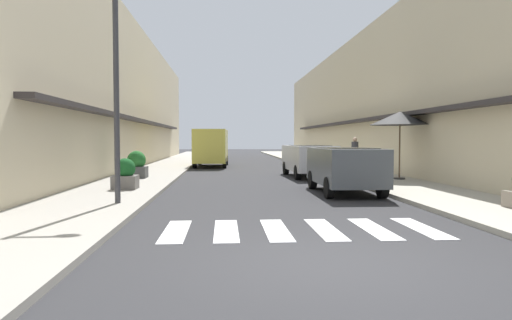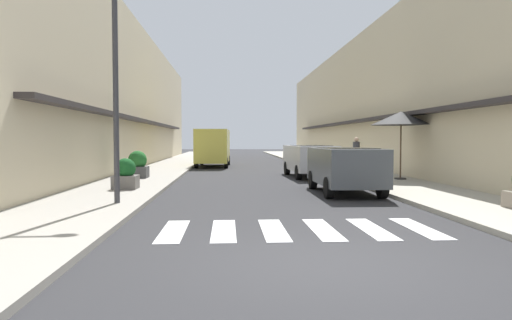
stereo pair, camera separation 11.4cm
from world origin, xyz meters
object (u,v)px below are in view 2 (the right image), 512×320
(delivery_van, at_px, (213,145))
(planter_far, at_px, (138,165))
(street_lamp, at_px, (123,64))
(cafe_umbrella, at_px, (401,119))
(pedestrian_walking_near, at_px, (356,154))
(parked_car_near, at_px, (345,165))
(planter_midblock, at_px, (125,175))
(parked_car_mid, at_px, (310,157))

(delivery_van, xyz_separation_m, planter_far, (-2.87, -9.91, -0.75))
(street_lamp, height_order, cafe_umbrella, street_lamp)
(delivery_van, xyz_separation_m, pedestrian_walking_near, (7.30, -7.00, -0.38))
(cafe_umbrella, bearing_deg, planter_far, 172.83)
(planter_far, bearing_deg, street_lamp, -81.60)
(parked_car_near, xyz_separation_m, pedestrian_walking_near, (2.62, 8.00, 0.11))
(delivery_van, relative_size, planter_midblock, 5.44)
(pedestrian_walking_near, bearing_deg, planter_midblock, -140.22)
(street_lamp, xyz_separation_m, planter_far, (-1.15, 7.80, -2.98))
(parked_car_mid, relative_size, cafe_umbrella, 1.66)
(delivery_van, height_order, planter_midblock, delivery_van)
(street_lamp, height_order, planter_midblock, street_lamp)
(street_lamp, xyz_separation_m, planter_midblock, (-0.70, 3.38, -3.06))
(cafe_umbrella, distance_m, pedestrian_walking_near, 4.58)
(parked_car_mid, relative_size, delivery_van, 0.83)
(delivery_van, xyz_separation_m, cafe_umbrella, (7.93, -11.27, 1.17))
(cafe_umbrella, height_order, pedestrian_walking_near, cafe_umbrella)
(parked_car_mid, xyz_separation_m, pedestrian_walking_near, (2.62, 1.55, 0.11))
(parked_car_mid, bearing_deg, cafe_umbrella, -39.90)
(planter_midblock, bearing_deg, parked_car_near, -5.47)
(parked_car_mid, bearing_deg, delivery_van, 118.68)
(parked_car_near, xyz_separation_m, planter_far, (-7.55, 5.09, -0.27))
(parked_car_mid, height_order, planter_midblock, parked_car_mid)
(parked_car_mid, relative_size, planter_midblock, 4.53)
(parked_car_near, bearing_deg, parked_car_mid, 90.00)
(delivery_van, relative_size, cafe_umbrella, 1.99)
(pedestrian_walking_near, bearing_deg, street_lamp, -127.33)
(street_lamp, bearing_deg, cafe_umbrella, 33.72)
(parked_car_near, distance_m, pedestrian_walking_near, 8.42)
(parked_car_mid, xyz_separation_m, street_lamp, (-6.40, -9.15, 2.71))
(parked_car_mid, bearing_deg, planter_far, -169.84)
(parked_car_near, relative_size, cafe_umbrella, 1.48)
(parked_car_near, distance_m, cafe_umbrella, 5.22)
(delivery_van, height_order, pedestrian_walking_near, delivery_van)
(delivery_van, xyz_separation_m, planter_midblock, (-2.42, -14.32, -0.83))
(parked_car_near, distance_m, delivery_van, 15.73)
(street_lamp, bearing_deg, delivery_van, 84.45)
(delivery_van, bearing_deg, pedestrian_walking_near, -43.81)
(parked_car_mid, bearing_deg, street_lamp, -124.98)
(street_lamp, height_order, planter_far, street_lamp)
(parked_car_near, bearing_deg, pedestrian_walking_near, 71.88)
(cafe_umbrella, xyz_separation_m, planter_midblock, (-10.34, -3.05, -2.00))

